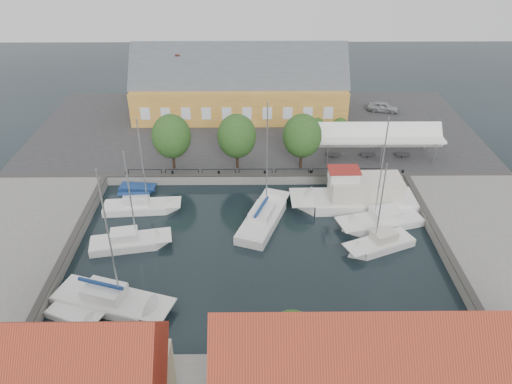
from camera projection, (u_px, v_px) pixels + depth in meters
ground at (257, 240)px, 45.57m from camera, size 140.00×140.00×0.00m
north_quay at (255, 131)px, 64.99m from camera, size 56.00×26.00×1.00m
west_quay at (5, 250)px, 43.42m from camera, size 12.00×24.00×1.00m
east_quay at (507, 248)px, 43.77m from camera, size 12.00×24.00×1.00m
quay_edge_fittings at (256, 202)px, 49.08m from camera, size 56.00×24.72×0.40m
warehouse at (235, 88)px, 67.52m from camera, size 28.56×14.00×9.55m
tent_canopy at (379, 136)px, 56.18m from camera, size 14.00×4.00×2.83m
quay_trees at (237, 136)px, 53.30m from camera, size 18.20×4.20×6.30m
car_silver at (383, 107)px, 69.07m from camera, size 4.51×2.79×1.43m
car_red at (176, 131)px, 62.32m from camera, size 2.47×3.81×1.18m
center_sailboat at (263, 220)px, 47.75m from camera, size 5.62×9.41×12.55m
trawler at (358, 197)px, 50.02m from camera, size 12.81×3.98×5.00m
east_boat_a at (381, 222)px, 47.55m from camera, size 8.59×4.79×11.70m
east_boat_b at (380, 245)px, 44.47m from camera, size 6.79×4.55×9.21m
west_boat_a at (140, 208)px, 49.71m from camera, size 7.87×2.74×10.37m
west_boat_c at (129, 243)px, 44.69m from camera, size 7.51×3.61×9.98m
west_boat_d at (110, 302)px, 38.33m from camera, size 9.87×5.65×12.63m
launch_sw at (74, 317)px, 37.23m from camera, size 4.68×3.28×0.98m
launch_nw at (137, 189)px, 53.14m from camera, size 4.00×1.95×0.88m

